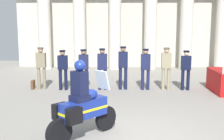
{
  "coord_description": "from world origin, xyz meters",
  "views": [
    {
      "loc": [
        -0.47,
        -6.97,
        2.79
      ],
      "look_at": [
        -0.69,
        2.51,
        1.24
      ],
      "focal_mm": 48.51,
      "sensor_mm": 36.0,
      "label": 1
    }
  ],
  "objects_px": {
    "motorcycle_with_rider": "(82,106)",
    "briefcase_on_ground": "(33,85)",
    "officer_in_row_6": "(166,65)",
    "officer_in_row_4": "(123,64)",
    "officer_in_row_7": "(186,67)",
    "officer_in_row_3": "(102,66)",
    "officer_in_row_1": "(63,67)",
    "officer_in_row_2": "(84,66)",
    "officer_in_row_5": "(146,66)",
    "officer_in_row_0": "(41,65)"
  },
  "relations": [
    {
      "from": "officer_in_row_3",
      "to": "officer_in_row_7",
      "type": "bearing_deg",
      "value": -177.85
    },
    {
      "from": "officer_in_row_3",
      "to": "officer_in_row_4",
      "type": "xyz_separation_m",
      "value": [
        0.84,
        0.08,
        0.05
      ]
    },
    {
      "from": "officer_in_row_7",
      "to": "briefcase_on_ground",
      "type": "distance_m",
      "value": 6.28
    },
    {
      "from": "officer_in_row_1",
      "to": "officer_in_row_6",
      "type": "bearing_deg",
      "value": -177.15
    },
    {
      "from": "officer_in_row_4",
      "to": "officer_in_row_6",
      "type": "distance_m",
      "value": 1.73
    },
    {
      "from": "officer_in_row_1",
      "to": "officer_in_row_4",
      "type": "distance_m",
      "value": 2.43
    },
    {
      "from": "officer_in_row_3",
      "to": "motorcycle_with_rider",
      "type": "distance_m",
      "value": 5.2
    },
    {
      "from": "officer_in_row_1",
      "to": "briefcase_on_ground",
      "type": "xyz_separation_m",
      "value": [
        -1.28,
        0.13,
        -0.78
      ]
    },
    {
      "from": "officer_in_row_3",
      "to": "motorcycle_with_rider",
      "type": "height_order",
      "value": "motorcycle_with_rider"
    },
    {
      "from": "officer_in_row_6",
      "to": "officer_in_row_0",
      "type": "bearing_deg",
      "value": 1.49
    },
    {
      "from": "officer_in_row_3",
      "to": "officer_in_row_6",
      "type": "distance_m",
      "value": 2.57
    },
    {
      "from": "officer_in_row_7",
      "to": "officer_in_row_1",
      "type": "bearing_deg",
      "value": 2.77
    },
    {
      "from": "officer_in_row_3",
      "to": "briefcase_on_ground",
      "type": "height_order",
      "value": "officer_in_row_3"
    },
    {
      "from": "officer_in_row_3",
      "to": "officer_in_row_6",
      "type": "relative_size",
      "value": 0.98
    },
    {
      "from": "officer_in_row_0",
      "to": "briefcase_on_ground",
      "type": "xyz_separation_m",
      "value": [
        -0.38,
        0.02,
        -0.84
      ]
    },
    {
      "from": "officer_in_row_2",
      "to": "officer_in_row_3",
      "type": "height_order",
      "value": "officer_in_row_3"
    },
    {
      "from": "officer_in_row_7",
      "to": "motorcycle_with_rider",
      "type": "relative_size",
      "value": 0.85
    },
    {
      "from": "officer_in_row_7",
      "to": "motorcycle_with_rider",
      "type": "xyz_separation_m",
      "value": [
        -3.57,
        -5.21,
        -0.15
      ]
    },
    {
      "from": "officer_in_row_4",
      "to": "briefcase_on_ground",
      "type": "height_order",
      "value": "officer_in_row_4"
    },
    {
      "from": "officer_in_row_5",
      "to": "officer_in_row_7",
      "type": "height_order",
      "value": "officer_in_row_5"
    },
    {
      "from": "officer_in_row_6",
      "to": "briefcase_on_ground",
      "type": "relative_size",
      "value": 4.79
    },
    {
      "from": "motorcycle_with_rider",
      "to": "briefcase_on_ground",
      "type": "relative_size",
      "value": 5.28
    },
    {
      "from": "officer_in_row_0",
      "to": "officer_in_row_2",
      "type": "bearing_deg",
      "value": -176.48
    },
    {
      "from": "briefcase_on_ground",
      "to": "officer_in_row_0",
      "type": "bearing_deg",
      "value": -3.72
    },
    {
      "from": "officer_in_row_0",
      "to": "officer_in_row_6",
      "type": "distance_m",
      "value": 5.06
    },
    {
      "from": "officer_in_row_1",
      "to": "officer_in_row_2",
      "type": "distance_m",
      "value": 0.84
    },
    {
      "from": "officer_in_row_7",
      "to": "briefcase_on_ground",
      "type": "height_order",
      "value": "officer_in_row_7"
    },
    {
      "from": "officer_in_row_0",
      "to": "officer_in_row_6",
      "type": "relative_size",
      "value": 1.0
    },
    {
      "from": "officer_in_row_6",
      "to": "officer_in_row_4",
      "type": "bearing_deg",
      "value": -0.33
    },
    {
      "from": "officer_in_row_1",
      "to": "officer_in_row_5",
      "type": "bearing_deg",
      "value": -176.38
    },
    {
      "from": "officer_in_row_2",
      "to": "officer_in_row_6",
      "type": "bearing_deg",
      "value": -179.56
    },
    {
      "from": "officer_in_row_5",
      "to": "motorcycle_with_rider",
      "type": "xyz_separation_m",
      "value": [
        -1.95,
        -5.23,
        -0.19
      ]
    },
    {
      "from": "officer_in_row_1",
      "to": "officer_in_row_5",
      "type": "xyz_separation_m",
      "value": [
        3.33,
        0.11,
        0.03
      ]
    },
    {
      "from": "officer_in_row_3",
      "to": "officer_in_row_6",
      "type": "xyz_separation_m",
      "value": [
        2.57,
        0.01,
        0.02
      ]
    },
    {
      "from": "officer_in_row_0",
      "to": "officer_in_row_2",
      "type": "xyz_separation_m",
      "value": [
        1.72,
        0.05,
        -0.05
      ]
    },
    {
      "from": "motorcycle_with_rider",
      "to": "officer_in_row_5",
      "type": "bearing_deg",
      "value": 22.99
    },
    {
      "from": "officer_in_row_1",
      "to": "officer_in_row_7",
      "type": "distance_m",
      "value": 4.95
    },
    {
      "from": "officer_in_row_2",
      "to": "officer_in_row_3",
      "type": "distance_m",
      "value": 0.77
    },
    {
      "from": "officer_in_row_4",
      "to": "officer_in_row_5",
      "type": "distance_m",
      "value": 0.91
    },
    {
      "from": "officer_in_row_6",
      "to": "briefcase_on_ground",
      "type": "distance_m",
      "value": 5.51
    },
    {
      "from": "officer_in_row_4",
      "to": "briefcase_on_ground",
      "type": "xyz_separation_m",
      "value": [
        -3.71,
        -0.01,
        -0.86
      ]
    },
    {
      "from": "officer_in_row_0",
      "to": "officer_in_row_5",
      "type": "distance_m",
      "value": 4.24
    },
    {
      "from": "officer_in_row_5",
      "to": "motorcycle_with_rider",
      "type": "distance_m",
      "value": 5.59
    },
    {
      "from": "officer_in_row_0",
      "to": "officer_in_row_1",
      "type": "height_order",
      "value": "officer_in_row_0"
    },
    {
      "from": "officer_in_row_5",
      "to": "briefcase_on_ground",
      "type": "xyz_separation_m",
      "value": [
        -4.61,
        0.02,
        -0.81
      ]
    },
    {
      "from": "officer_in_row_2",
      "to": "officer_in_row_4",
      "type": "height_order",
      "value": "officer_in_row_4"
    },
    {
      "from": "officer_in_row_7",
      "to": "briefcase_on_ground",
      "type": "relative_size",
      "value": 4.47
    },
    {
      "from": "officer_in_row_0",
      "to": "motorcycle_with_rider",
      "type": "xyz_separation_m",
      "value": [
        2.28,
        -5.23,
        -0.22
      ]
    },
    {
      "from": "officer_in_row_0",
      "to": "officer_in_row_3",
      "type": "bearing_deg",
      "value": -179.13
    },
    {
      "from": "officer_in_row_0",
      "to": "officer_in_row_7",
      "type": "relative_size",
      "value": 1.07
    }
  ]
}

